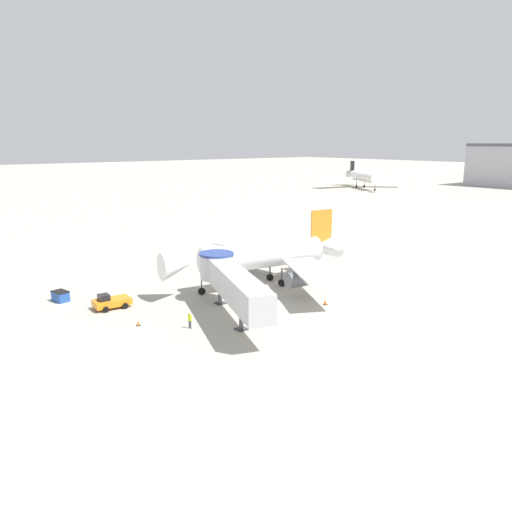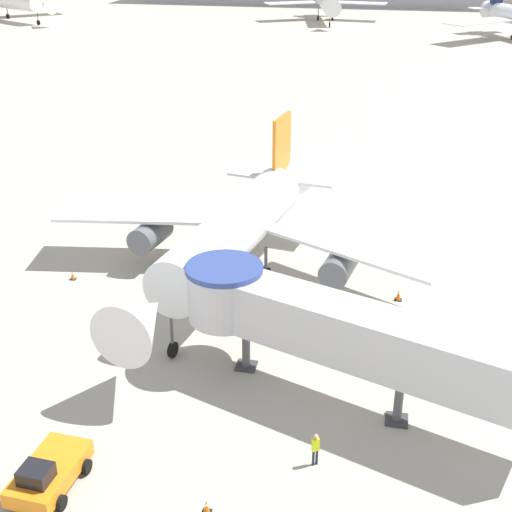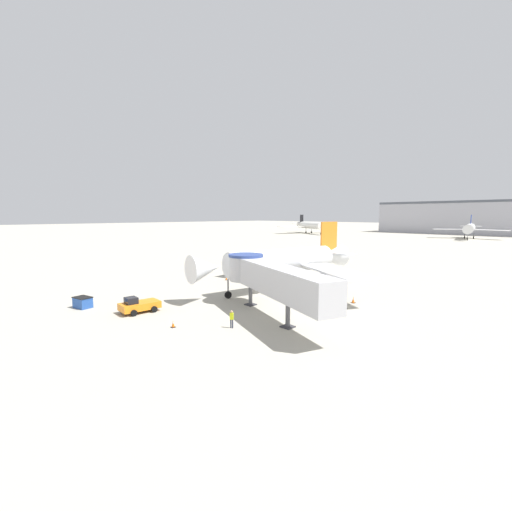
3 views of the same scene
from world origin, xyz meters
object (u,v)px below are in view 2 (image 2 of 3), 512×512
Objects in this scene: main_airplane at (236,231)px; background_jet_blue_tail at (327,1)px; traffic_cone_apron_front at (206,507)px; ground_crew_marshaller at (315,447)px; jet_bridge at (326,325)px; traffic_cone_starboard_wing at (399,295)px; traffic_cone_port_wing at (73,275)px; background_jet_black_tail at (4,0)px; pushback_tug_orange at (48,473)px.

main_airplane is 0.95× the size of background_jet_blue_tail.
background_jet_blue_tail is at bearing 94.79° from traffic_cone_apron_front.
background_jet_blue_tail is at bearing 64.10° from ground_crew_marshaller.
jet_bridge is 12.08m from traffic_cone_starboard_wing.
jet_bridge is at bearing -27.44° from traffic_cone_port_wing.
main_airplane is at bearing -179.16° from traffic_cone_starboard_wing.
traffic_cone_starboard_wing is at bearing -112.33° from background_jet_black_tail.
jet_bridge is 10.87× the size of ground_crew_marshaller.
ground_crew_marshaller is (10.97, 3.69, 0.20)m from pushback_tug_orange.
jet_bridge reaches higher than traffic_cone_apron_front.
background_jet_black_tail is at bearing 120.91° from traffic_cone_port_wing.
pushback_tug_orange is 153.28m from background_jet_blue_tail.
main_airplane is at bearing -97.22° from background_jet_blue_tail.
main_airplane is at bearing -115.62° from background_jet_black_tail.
ground_crew_marshaller is at bearing 22.19° from pushback_tug_orange.
background_jet_black_tail is (-87.21, 140.05, 4.26)m from traffic_cone_apron_front.
pushback_tug_orange is at bearing -125.65° from traffic_cone_starboard_wing.
traffic_cone_port_wing is at bearing -175.95° from traffic_cone_starboard_wing.
ground_crew_marshaller is (0.27, -5.23, -3.16)m from jet_bridge.
background_jet_black_tail reaches higher than traffic_cone_port_wing.
jet_bridge reaches higher than pushback_tug_orange.
traffic_cone_starboard_wing is 0.45× the size of ground_crew_marshaller.
background_jet_black_tail is at bearing 145.10° from jet_bridge.
pushback_tug_orange is at bearing -99.11° from background_jet_blue_tail.
main_airplane is 1.52× the size of jet_bridge.
traffic_cone_apron_front is at bearing -70.73° from main_airplane.
traffic_cone_apron_front is 0.40× the size of ground_crew_marshaller.
background_jet_black_tail reaches higher than traffic_cone_starboard_wing.
background_jet_black_tail is (-91.20, 136.30, 3.61)m from ground_crew_marshaller.
traffic_cone_starboard_wing is (14.24, 19.86, -0.40)m from pushback_tug_orange.
traffic_cone_port_wing is 23.48m from ground_crew_marshaller.
traffic_cone_apron_front is (-3.72, -8.98, -3.80)m from jet_bridge.
traffic_cone_apron_front reaches higher than traffic_cone_port_wing.
background_jet_black_tail is (-94.47, 120.14, 4.22)m from traffic_cone_starboard_wing.
background_jet_black_tail is at bearing 123.39° from pushback_tug_orange.
pushback_tug_orange is 6.27× the size of traffic_cone_apron_front.
ground_crew_marshaller is at bearing -55.72° from main_airplane.
jet_bridge is 6.12m from ground_crew_marshaller.
background_jet_black_tail is at bearing 91.46° from ground_crew_marshaller.
jet_bridge is at bearing -107.94° from traffic_cone_starboard_wing.
background_jet_blue_tail is at bearing 98.57° from traffic_cone_starboard_wing.
main_airplane is 11.19m from traffic_cone_starboard_wing.
pushback_tug_orange is at bearing -90.80° from main_airplane.
traffic_cone_starboard_wing reaches higher than traffic_cone_apron_front.
background_jet_black_tail reaches higher than ground_crew_marshaller.
main_airplane reaches higher than jet_bridge.
main_airplane is at bearing 83.09° from pushback_tug_orange.
traffic_cone_apron_front is 21.19m from traffic_cone_starboard_wing.
ground_crew_marshaller is at bearing -38.55° from traffic_cone_port_wing.
main_airplane is 20.29m from pushback_tug_orange.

